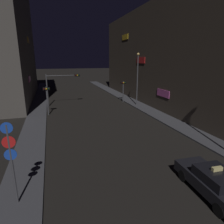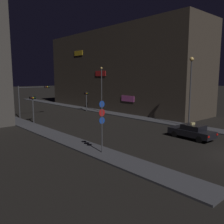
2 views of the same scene
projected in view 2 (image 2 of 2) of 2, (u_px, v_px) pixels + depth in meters
name	position (u px, v px, depth m)	size (l,w,h in m)	color
sidewalk_left	(11.00, 119.00, 33.77)	(2.27, 59.88, 0.13)	#424247
sidewalk_right	(92.00, 110.00, 43.28)	(2.27, 59.88, 0.13)	#424247
building_facade_right	(119.00, 71.00, 45.11)	(9.03, 34.36, 14.45)	#473D33
taxi	(192.00, 131.00, 23.17)	(2.03, 4.54, 1.62)	black
traffic_light_overhead	(32.00, 94.00, 35.74)	(4.93, 0.42, 4.74)	#47474C
traffic_light_left_kerb	(33.00, 104.00, 30.98)	(0.80, 0.42, 3.58)	#47474C
traffic_light_right_kerb	(86.00, 97.00, 41.88)	(0.80, 0.42, 3.42)	#47474C
sign_pole_left	(102.00, 122.00, 18.25)	(0.56, 0.10, 4.07)	#47474C
street_lamp_near_block	(191.00, 81.00, 27.77)	(0.49, 0.49, 8.18)	#47474C
street_lamp_far_block	(102.00, 86.00, 40.13)	(0.37, 0.37, 7.55)	#47474C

